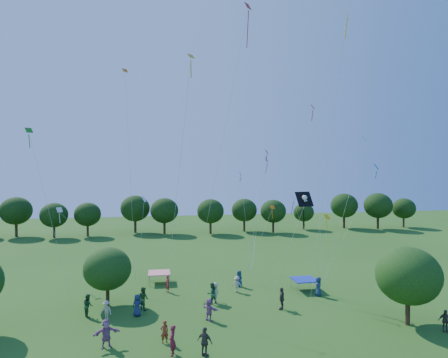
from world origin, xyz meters
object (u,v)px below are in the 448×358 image
pirate_kite (304,201)px  red_high_kite (238,64)px  tent_blue (304,280)px  tent_red_stripe (159,273)px  near_tree_north (107,269)px  near_tree_east (408,276)px

pirate_kite → red_high_kite: (-3.20, 6.95, 10.79)m
tent_blue → red_high_kite: bearing=-154.8°
tent_red_stripe → red_high_kite: 21.98m
near_tree_north → near_tree_east: 24.16m
pirate_kite → tent_blue: bearing=68.7°
near_tree_north → tent_red_stripe: near_tree_north is taller
near_tree_east → tent_red_stripe: bearing=143.0°
red_high_kite → tent_red_stripe: bearing=128.7°
pirate_kite → red_high_kite: 13.23m
tent_red_stripe → red_high_kite: bearing=-51.3°
near_tree_north → red_high_kite: size_ratio=0.21×
near_tree_north → near_tree_east: near_tree_east is taller
near_tree_north → red_high_kite: red_high_kite is taller
near_tree_east → tent_blue: near_tree_east is taller
near_tree_north → red_high_kite: bearing=-11.4°
pirate_kite → red_high_kite: bearing=114.7°
near_tree_north → red_high_kite: 20.49m
tent_red_stripe → tent_blue: 14.52m
near_tree_east → tent_red_stripe: (-18.42, 13.86, -2.70)m
near_tree_east → pirate_kite: size_ratio=0.66×
near_tree_east → tent_blue: bearing=117.2°
near_tree_north → tent_blue: 18.28m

